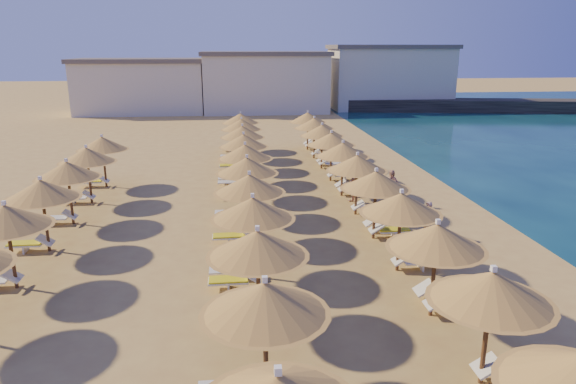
{
  "coord_description": "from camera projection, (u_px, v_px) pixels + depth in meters",
  "views": [
    {
      "loc": [
        -2.48,
        -19.05,
        7.89
      ],
      "look_at": [
        -0.01,
        4.0,
        1.3
      ],
      "focal_mm": 32.0,
      "sensor_mm": 36.0,
      "label": 1
    }
  ],
  "objects": [
    {
      "name": "beachgoer_b",
      "position": [
        354.0,
        188.0,
        26.55
      ],
      "size": [
        0.91,
        1.01,
        1.71
      ],
      "primitive_type": "imported",
      "rotation": [
        0.0,
        0.0,
        -1.19
      ],
      "color": "tan",
      "rests_on": "ground"
    },
    {
      "name": "parasol_row_west",
      "position": [
        247.0,
        167.0,
        23.83
      ],
      "size": [
        2.96,
        35.75,
        3.08
      ],
      "color": "brown",
      "rests_on": "ground"
    },
    {
      "name": "ground",
      "position": [
        299.0,
        250.0,
        20.63
      ],
      "size": [
        220.0,
        220.0,
        0.0
      ],
      "primitive_type": "plane",
      "color": "tan",
      "rests_on": "ground"
    },
    {
      "name": "hotel_blocks",
      "position": [
        277.0,
        81.0,
        64.54
      ],
      "size": [
        47.07,
        10.29,
        8.1
      ],
      "color": "beige",
      "rests_on": "ground"
    },
    {
      "name": "beachgoer_c",
      "position": [
        391.0,
        187.0,
        26.31
      ],
      "size": [
        0.98,
        1.15,
        1.85
      ],
      "primitive_type": "imported",
      "rotation": [
        0.0,
        0.0,
        -0.98
      ],
      "color": "tan",
      "rests_on": "ground"
    },
    {
      "name": "parasol_row_east",
      "position": [
        357.0,
        164.0,
        24.36
      ],
      "size": [
        2.96,
        35.75,
        3.08
      ],
      "color": "brown",
      "rests_on": "ground"
    },
    {
      "name": "beachgoer_a",
      "position": [
        427.0,
        220.0,
        21.83
      ],
      "size": [
        0.46,
        0.62,
        1.57
      ],
      "primitive_type": "imported",
      "rotation": [
        0.0,
        0.0,
        -1.42
      ],
      "color": "tan",
      "rests_on": "ground"
    },
    {
      "name": "jetty",
      "position": [
        464.0,
        105.0,
        64.41
      ],
      "size": [
        30.24,
        9.02,
        1.5
      ],
      "primitive_type": "cube",
      "rotation": [
        0.0,
        0.0,
        -0.17
      ],
      "color": "black",
      "rests_on": "ground"
    },
    {
      "name": "loungers",
      "position": [
        267.0,
        212.0,
        24.24
      ],
      "size": [
        16.43,
        34.3,
        0.66
      ],
      "color": "silver",
      "rests_on": "ground"
    },
    {
      "name": "parasol_row_inland",
      "position": [
        55.0,
        180.0,
        21.43
      ],
      "size": [
        2.96,
        19.35,
        3.08
      ],
      "color": "brown",
      "rests_on": "ground"
    }
  ]
}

